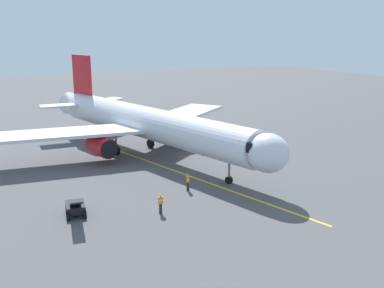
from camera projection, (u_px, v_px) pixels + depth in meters
ground_plane at (140, 152)px, 55.40m from camera, size 220.00×220.00×0.00m
apron_lead_in_line at (169, 169)px, 48.47m from camera, size 9.69×38.92×0.01m
airplane at (146, 123)px, 52.81m from camera, size 33.82×39.89×11.50m
ground_crew_marshaller at (161, 204)px, 36.32m from camera, size 0.42×0.29×1.71m
ground_crew_wing_walker at (188, 182)px, 41.54m from camera, size 0.43×0.47×1.71m
belt_loader_near_nose at (76, 207)px, 36.00m from camera, size 1.95×4.71×2.32m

